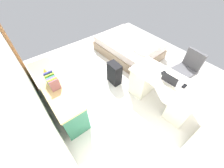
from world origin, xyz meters
TOP-DOWN VIEW (x-y plane):
  - ground_plane at (0.00, 0.00)m, footprint 5.06×5.06m
  - wall_back at (0.00, 2.01)m, footprint 4.06×0.10m
  - door_wooden at (1.48, 1.93)m, footprint 0.88×0.05m
  - desk at (-1.02, -0.18)m, footprint 1.49×0.79m
  - office_chair at (-1.00, -1.06)m, footprint 0.52×0.52m
  - credenza at (0.26, 1.63)m, footprint 1.80×0.48m
  - bed at (0.81, -0.93)m, footprint 1.97×1.50m
  - suitcase_black at (0.10, 0.23)m, footprint 0.37×0.23m
  - laptop at (-1.10, -0.15)m, footprint 0.33×0.25m
  - computer_mouse at (-0.84, -0.17)m, footprint 0.07×0.11m
  - cell_phone_near_laptop at (-1.35, -0.27)m, footprint 0.08×0.14m
  - cell_phone_by_mouse at (-0.87, -0.26)m, footprint 0.07×0.14m
  - book_row at (0.19, 1.63)m, footprint 0.31×0.17m
  - figurine_small at (0.63, 1.63)m, footprint 0.08×0.08m

SIDE VIEW (x-z plane):
  - ground_plane at x=0.00m, z-range 0.00..0.00m
  - bed at x=0.81m, z-range -0.05..0.53m
  - suitcase_black at x=0.10m, z-range 0.00..0.58m
  - credenza at x=0.26m, z-range 0.00..0.73m
  - desk at x=-1.02m, z-range 0.02..0.76m
  - office_chair at x=-1.00m, z-range -0.05..0.89m
  - cell_phone_near_laptop at x=-1.35m, z-range 0.74..0.75m
  - cell_phone_by_mouse at x=-0.87m, z-range 0.74..0.75m
  - computer_mouse at x=-0.84m, z-range 0.74..0.77m
  - laptop at x=-1.10m, z-range 0.68..0.89m
  - figurine_small at x=0.63m, z-range 0.73..0.84m
  - book_row at x=0.19m, z-range 0.72..0.96m
  - door_wooden at x=1.48m, z-range 0.00..2.04m
  - wall_back at x=0.00m, z-range 0.00..2.78m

